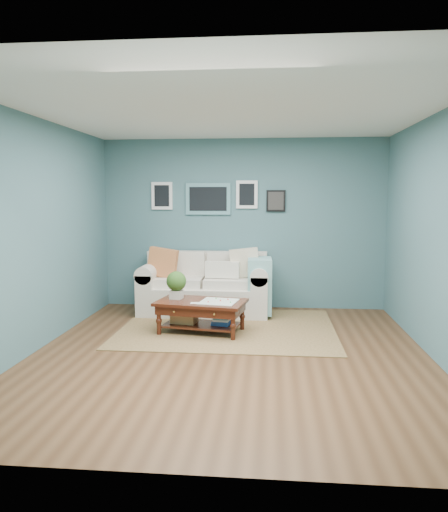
# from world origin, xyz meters

# --- Properties ---
(room_shell) EXTENTS (5.00, 5.02, 2.70)m
(room_shell) POSITION_xyz_m (-0.01, 0.06, 1.36)
(room_shell) COLOR brown
(room_shell) RESTS_ON ground
(area_rug) EXTENTS (2.88, 2.30, 0.01)m
(area_rug) POSITION_xyz_m (-0.12, 1.13, 0.01)
(area_rug) COLOR brown
(area_rug) RESTS_ON ground
(loveseat) EXTENTS (2.00, 0.91, 1.03)m
(loveseat) POSITION_xyz_m (-0.47, 2.03, 0.42)
(loveseat) COLOR beige
(loveseat) RESTS_ON ground
(coffee_table) EXTENTS (1.23, 0.84, 0.80)m
(coffee_table) POSITION_xyz_m (-0.51, 0.89, 0.35)
(coffee_table) COLOR black
(coffee_table) RESTS_ON ground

